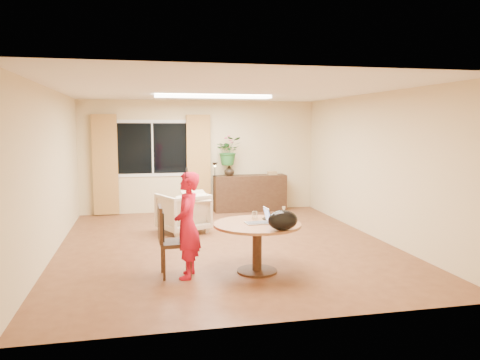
# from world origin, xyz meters

# --- Properties ---
(floor) EXTENTS (6.50, 6.50, 0.00)m
(floor) POSITION_xyz_m (0.00, 0.00, 0.00)
(floor) COLOR brown
(floor) RESTS_ON ground
(ceiling) EXTENTS (6.50, 6.50, 0.00)m
(ceiling) POSITION_xyz_m (0.00, 0.00, 2.60)
(ceiling) COLOR white
(ceiling) RESTS_ON wall_back
(wall_back) EXTENTS (5.50, 0.00, 5.50)m
(wall_back) POSITION_xyz_m (0.00, 3.25, 1.30)
(wall_back) COLOR beige
(wall_back) RESTS_ON floor
(wall_left) EXTENTS (0.00, 6.50, 6.50)m
(wall_left) POSITION_xyz_m (-2.75, 0.00, 1.30)
(wall_left) COLOR beige
(wall_left) RESTS_ON floor
(wall_right) EXTENTS (0.00, 6.50, 6.50)m
(wall_right) POSITION_xyz_m (2.75, 0.00, 1.30)
(wall_right) COLOR beige
(wall_right) RESTS_ON floor
(window) EXTENTS (1.70, 0.03, 1.30)m
(window) POSITION_xyz_m (-1.10, 3.23, 1.50)
(window) COLOR white
(window) RESTS_ON wall_back
(curtain_left) EXTENTS (0.55, 0.08, 2.25)m
(curtain_left) POSITION_xyz_m (-2.15, 3.15, 1.15)
(curtain_left) COLOR olive
(curtain_left) RESTS_ON wall_back
(curtain_right) EXTENTS (0.55, 0.08, 2.25)m
(curtain_right) POSITION_xyz_m (-0.05, 3.15, 1.15)
(curtain_right) COLOR olive
(curtain_right) RESTS_ON wall_back
(ceiling_panel) EXTENTS (2.20, 0.35, 0.05)m
(ceiling_panel) POSITION_xyz_m (0.00, 1.20, 2.57)
(ceiling_panel) COLOR white
(ceiling_panel) RESTS_ON ceiling
(dining_table) EXTENTS (1.21, 1.21, 0.69)m
(dining_table) POSITION_xyz_m (0.16, -1.57, 0.54)
(dining_table) COLOR brown
(dining_table) RESTS_ON floor
(dining_chair) EXTENTS (0.47, 0.43, 0.96)m
(dining_chair) POSITION_xyz_m (-0.95, -1.49, 0.48)
(dining_chair) COLOR black
(dining_chair) RESTS_ON floor
(child) EXTENTS (0.58, 0.45, 1.42)m
(child) POSITION_xyz_m (-0.80, -1.59, 0.71)
(child) COLOR red
(child) RESTS_ON floor
(laptop) EXTENTS (0.35, 0.25, 0.22)m
(laptop) POSITION_xyz_m (0.15, -1.58, 0.80)
(laptop) COLOR #B7B7BC
(laptop) RESTS_ON dining_table
(tumbler) EXTENTS (0.09, 0.09, 0.11)m
(tumbler) POSITION_xyz_m (0.19, -1.29, 0.74)
(tumbler) COLOR white
(tumbler) RESTS_ON dining_table
(wine_glass) EXTENTS (0.08, 0.08, 0.18)m
(wine_glass) POSITION_xyz_m (0.61, -1.36, 0.78)
(wine_glass) COLOR white
(wine_glass) RESTS_ON dining_table
(pot_lid) EXTENTS (0.25, 0.25, 0.03)m
(pot_lid) POSITION_xyz_m (0.40, -1.33, 0.70)
(pot_lid) COLOR white
(pot_lid) RESTS_ON dining_table
(handbag) EXTENTS (0.43, 0.29, 0.26)m
(handbag) POSITION_xyz_m (0.37, -2.07, 0.82)
(handbag) COLOR black
(handbag) RESTS_ON dining_table
(armchair) EXTENTS (1.08, 1.09, 0.76)m
(armchair) POSITION_xyz_m (-0.61, 1.09, 0.38)
(armchair) COLOR beige
(armchair) RESTS_ON floor
(throw) EXTENTS (0.55, 0.63, 0.03)m
(throw) POSITION_xyz_m (-0.38, 1.00, 0.78)
(throw) COLOR beige
(throw) RESTS_ON armchair
(sideboard) EXTENTS (1.71, 0.42, 0.85)m
(sideboard) POSITION_xyz_m (1.15, 3.01, 0.43)
(sideboard) COLOR black
(sideboard) RESTS_ON floor
(vase) EXTENTS (0.28, 0.28, 0.25)m
(vase) POSITION_xyz_m (0.65, 3.01, 0.98)
(vase) COLOR black
(vase) RESTS_ON sideboard
(bouquet) EXTENTS (0.60, 0.53, 0.66)m
(bouquet) POSITION_xyz_m (0.63, 3.01, 1.43)
(bouquet) COLOR #296F2D
(bouquet) RESTS_ON vase
(book_stack) EXTENTS (0.23, 0.18, 0.09)m
(book_stack) POSITION_xyz_m (1.69, 3.01, 0.90)
(book_stack) COLOR #99734D
(book_stack) RESTS_ON sideboard
(desk_lamp) EXTENTS (0.15, 0.15, 0.34)m
(desk_lamp) POSITION_xyz_m (0.30, 2.96, 1.02)
(desk_lamp) COLOR black
(desk_lamp) RESTS_ON sideboard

